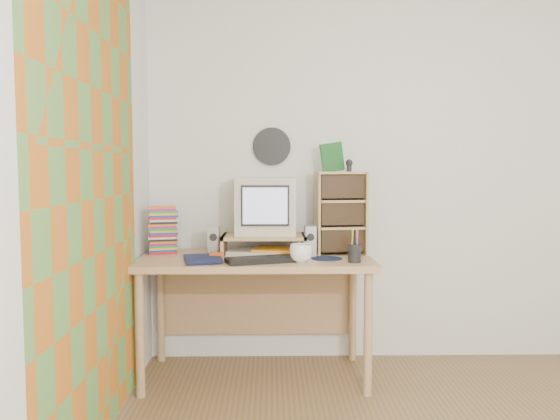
{
  "coord_description": "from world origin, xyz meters",
  "views": [
    {
      "loc": [
        -0.93,
        -1.9,
        1.28
      ],
      "look_at": [
        -0.88,
        1.33,
        1.04
      ],
      "focal_mm": 35.0,
      "sensor_mm": 36.0,
      "label": 1
    }
  ],
  "objects_px": {
    "cd_rack": "(340,213)",
    "mug": "(301,253)",
    "keyboard": "(264,260)",
    "diary": "(184,257)",
    "crt_monitor": "(265,206)",
    "desk": "(256,276)",
    "dvd_stack": "(163,234)"
  },
  "relations": [
    {
      "from": "cd_rack",
      "to": "mug",
      "type": "bearing_deg",
      "value": -136.86
    },
    {
      "from": "keyboard",
      "to": "diary",
      "type": "bearing_deg",
      "value": 158.32
    },
    {
      "from": "crt_monitor",
      "to": "diary",
      "type": "xyz_separation_m",
      "value": [
        -0.46,
        -0.33,
        -0.27
      ]
    },
    {
      "from": "desk",
      "to": "cd_rack",
      "type": "xyz_separation_m",
      "value": [
        0.53,
        0.04,
        0.39
      ]
    },
    {
      "from": "keyboard",
      "to": "dvd_stack",
      "type": "bearing_deg",
      "value": 133.05
    },
    {
      "from": "keyboard",
      "to": "mug",
      "type": "xyz_separation_m",
      "value": [
        0.21,
        -0.0,
        0.04
      ]
    },
    {
      "from": "desk",
      "to": "diary",
      "type": "xyz_separation_m",
      "value": [
        -0.4,
        -0.24,
        0.16
      ]
    },
    {
      "from": "diary",
      "to": "cd_rack",
      "type": "bearing_deg",
      "value": 5.49
    },
    {
      "from": "crt_monitor",
      "to": "diary",
      "type": "relative_size",
      "value": 1.46
    },
    {
      "from": "diary",
      "to": "keyboard",
      "type": "bearing_deg",
      "value": -14.87
    },
    {
      "from": "cd_rack",
      "to": "diary",
      "type": "distance_m",
      "value": 1.0
    },
    {
      "from": "mug",
      "to": "dvd_stack",
      "type": "bearing_deg",
      "value": 157.56
    },
    {
      "from": "cd_rack",
      "to": "mug",
      "type": "xyz_separation_m",
      "value": [
        -0.26,
        -0.31,
        -0.21
      ]
    },
    {
      "from": "desk",
      "to": "mug",
      "type": "bearing_deg",
      "value": -45.39
    },
    {
      "from": "desk",
      "to": "cd_rack",
      "type": "bearing_deg",
      "value": 4.71
    },
    {
      "from": "cd_rack",
      "to": "dvd_stack",
      "type": "bearing_deg",
      "value": 171.21
    },
    {
      "from": "dvd_stack",
      "to": "mug",
      "type": "relative_size",
      "value": 1.85
    },
    {
      "from": "diary",
      "to": "mug",
      "type": "bearing_deg",
      "value": -13.91
    },
    {
      "from": "crt_monitor",
      "to": "mug",
      "type": "relative_size",
      "value": 2.85
    },
    {
      "from": "cd_rack",
      "to": "mug",
      "type": "height_order",
      "value": "cd_rack"
    },
    {
      "from": "keyboard",
      "to": "cd_rack",
      "type": "bearing_deg",
      "value": 15.07
    },
    {
      "from": "keyboard",
      "to": "diary",
      "type": "height_order",
      "value": "diary"
    },
    {
      "from": "mug",
      "to": "diary",
      "type": "height_order",
      "value": "mug"
    },
    {
      "from": "mug",
      "to": "diary",
      "type": "distance_m",
      "value": 0.67
    },
    {
      "from": "crt_monitor",
      "to": "mug",
      "type": "bearing_deg",
      "value": -60.02
    },
    {
      "from": "cd_rack",
      "to": "mug",
      "type": "relative_size",
      "value": 3.92
    },
    {
      "from": "desk",
      "to": "crt_monitor",
      "type": "xyz_separation_m",
      "value": [
        0.06,
        0.09,
        0.43
      ]
    },
    {
      "from": "crt_monitor",
      "to": "mug",
      "type": "distance_m",
      "value": 0.48
    },
    {
      "from": "desk",
      "to": "keyboard",
      "type": "bearing_deg",
      "value": -78.25
    },
    {
      "from": "dvd_stack",
      "to": "mug",
      "type": "xyz_separation_m",
      "value": [
        0.85,
        -0.35,
        -0.07
      ]
    },
    {
      "from": "keyboard",
      "to": "mug",
      "type": "relative_size",
      "value": 3.3
    },
    {
      "from": "crt_monitor",
      "to": "diary",
      "type": "distance_m",
      "value": 0.63
    }
  ]
}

